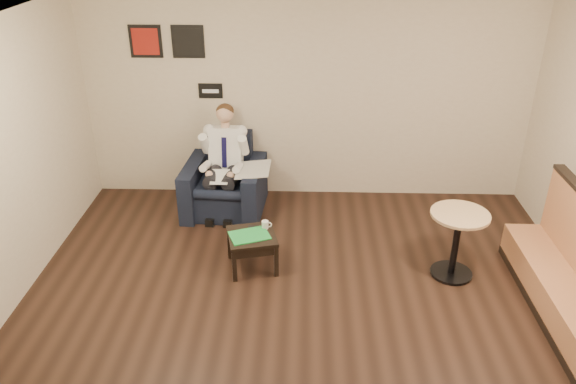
{
  "coord_description": "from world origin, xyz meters",
  "views": [
    {
      "loc": [
        -0.03,
        -4.27,
        3.72
      ],
      "look_at": [
        -0.2,
        1.2,
        0.91
      ],
      "focal_mm": 35.0,
      "sensor_mm": 36.0,
      "label": 1
    }
  ],
  "objects_px": {
    "banquette": "(570,265)",
    "coffee_mug": "(265,225)",
    "seated_man": "(221,168)",
    "smartphone": "(254,227)",
    "armchair": "(224,177)",
    "cafe_table": "(456,244)",
    "side_table": "(252,251)",
    "green_folder": "(249,235)"
  },
  "relations": [
    {
      "from": "banquette",
      "to": "coffee_mug",
      "type": "bearing_deg",
      "value": 164.44
    },
    {
      "from": "seated_man",
      "to": "smartphone",
      "type": "bearing_deg",
      "value": -60.38
    },
    {
      "from": "armchair",
      "to": "seated_man",
      "type": "height_order",
      "value": "seated_man"
    },
    {
      "from": "armchair",
      "to": "cafe_table",
      "type": "distance_m",
      "value": 3.09
    },
    {
      "from": "banquette",
      "to": "cafe_table",
      "type": "height_order",
      "value": "banquette"
    },
    {
      "from": "seated_man",
      "to": "banquette",
      "type": "distance_m",
      "value": 4.16
    },
    {
      "from": "side_table",
      "to": "banquette",
      "type": "relative_size",
      "value": 0.24
    },
    {
      "from": "side_table",
      "to": "smartphone",
      "type": "xyz_separation_m",
      "value": [
        0.01,
        0.16,
        0.22
      ]
    },
    {
      "from": "coffee_mug",
      "to": "banquette",
      "type": "xyz_separation_m",
      "value": [
        3.06,
        -0.85,
        0.1
      ]
    },
    {
      "from": "seated_man",
      "to": "side_table",
      "type": "xyz_separation_m",
      "value": [
        0.5,
        -1.22,
        -0.46
      ]
    },
    {
      "from": "coffee_mug",
      "to": "cafe_table",
      "type": "height_order",
      "value": "cafe_table"
    },
    {
      "from": "green_folder",
      "to": "banquette",
      "type": "distance_m",
      "value": 3.29
    },
    {
      "from": "seated_man",
      "to": "cafe_table",
      "type": "bearing_deg",
      "value": -21.23
    },
    {
      "from": "armchair",
      "to": "green_folder",
      "type": "distance_m",
      "value": 1.45
    },
    {
      "from": "coffee_mug",
      "to": "cafe_table",
      "type": "xyz_separation_m",
      "value": [
        2.11,
        -0.23,
        -0.08
      ]
    },
    {
      "from": "side_table",
      "to": "green_folder",
      "type": "bearing_deg",
      "value": -132.85
    },
    {
      "from": "green_folder",
      "to": "coffee_mug",
      "type": "bearing_deg",
      "value": 47.15
    },
    {
      "from": "smartphone",
      "to": "green_folder",
      "type": "bearing_deg",
      "value": -103.96
    },
    {
      "from": "coffee_mug",
      "to": "banquette",
      "type": "height_order",
      "value": "banquette"
    },
    {
      "from": "side_table",
      "to": "green_folder",
      "type": "relative_size",
      "value": 1.22
    },
    {
      "from": "seated_man",
      "to": "banquette",
      "type": "xyz_separation_m",
      "value": [
        3.69,
        -1.92,
        -0.11
      ]
    },
    {
      "from": "seated_man",
      "to": "cafe_table",
      "type": "height_order",
      "value": "seated_man"
    },
    {
      "from": "smartphone",
      "to": "banquette",
      "type": "relative_size",
      "value": 0.06
    },
    {
      "from": "armchair",
      "to": "smartphone",
      "type": "xyz_separation_m",
      "value": [
        0.5,
        -1.19,
        -0.06
      ]
    },
    {
      "from": "side_table",
      "to": "cafe_table",
      "type": "bearing_deg",
      "value": -1.96
    },
    {
      "from": "seated_man",
      "to": "smartphone",
      "type": "distance_m",
      "value": 1.2
    },
    {
      "from": "green_folder",
      "to": "side_table",
      "type": "bearing_deg",
      "value": 47.15
    },
    {
      "from": "side_table",
      "to": "green_folder",
      "type": "height_order",
      "value": "green_folder"
    },
    {
      "from": "side_table",
      "to": "banquette",
      "type": "bearing_deg",
      "value": -12.35
    },
    {
      "from": "armchair",
      "to": "banquette",
      "type": "relative_size",
      "value": 0.46
    },
    {
      "from": "seated_man",
      "to": "coffee_mug",
      "type": "distance_m",
      "value": 1.26
    },
    {
      "from": "side_table",
      "to": "coffee_mug",
      "type": "relative_size",
      "value": 5.79
    },
    {
      "from": "coffee_mug",
      "to": "banquette",
      "type": "bearing_deg",
      "value": -15.56
    },
    {
      "from": "seated_man",
      "to": "coffee_mug",
      "type": "relative_size",
      "value": 15.02
    },
    {
      "from": "side_table",
      "to": "armchair",
      "type": "bearing_deg",
      "value": 109.94
    },
    {
      "from": "seated_man",
      "to": "cafe_table",
      "type": "xyz_separation_m",
      "value": [
        2.75,
        -1.29,
        -0.29
      ]
    },
    {
      "from": "armchair",
      "to": "smartphone",
      "type": "relative_size",
      "value": 7.68
    },
    {
      "from": "smartphone",
      "to": "banquette",
      "type": "height_order",
      "value": "banquette"
    },
    {
      "from": "coffee_mug",
      "to": "green_folder",
      "type": "bearing_deg",
      "value": -132.85
    },
    {
      "from": "seated_man",
      "to": "green_folder",
      "type": "relative_size",
      "value": 3.17
    },
    {
      "from": "seated_man",
      "to": "green_folder",
      "type": "bearing_deg",
      "value": -65.15
    },
    {
      "from": "smartphone",
      "to": "cafe_table",
      "type": "xyz_separation_m",
      "value": [
        2.24,
        -0.24,
        -0.04
      ]
    }
  ]
}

